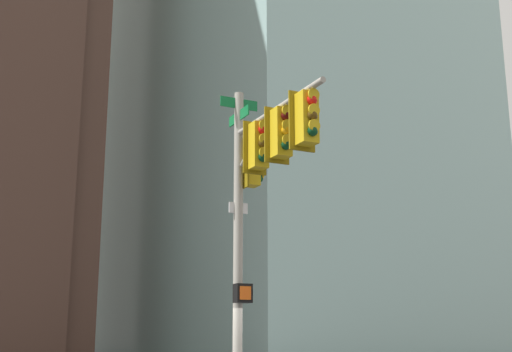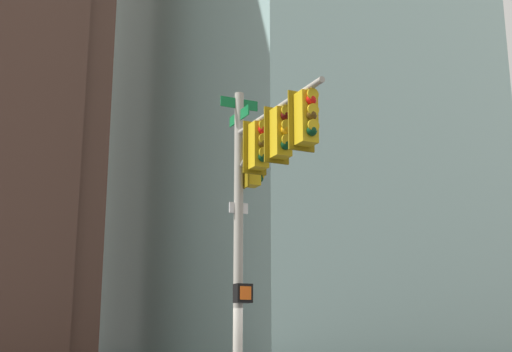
{
  "view_description": "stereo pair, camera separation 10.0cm",
  "coord_description": "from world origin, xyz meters",
  "views": [
    {
      "loc": [
        -8.89,
        -11.87,
        1.82
      ],
      "look_at": [
        -0.24,
        -0.71,
        5.22
      ],
      "focal_mm": 48.08,
      "sensor_mm": 36.0,
      "label": 1
    },
    {
      "loc": [
        -8.81,
        -11.93,
        1.82
      ],
      "look_at": [
        -0.24,
        -0.71,
        5.22
      ],
      "focal_mm": 48.08,
      "sensor_mm": 36.0,
      "label": 2
    }
  ],
  "objects": [
    {
      "name": "signal_pole_assembly",
      "position": [
        -0.23,
        -0.85,
        5.15
      ],
      "size": [
        1.47,
        4.13,
        7.38
      ],
      "rotation": [
        0.0,
        0.0,
        4.51
      ],
      "color": "#9E998C",
      "rests_on": "ground_plane"
    }
  ]
}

